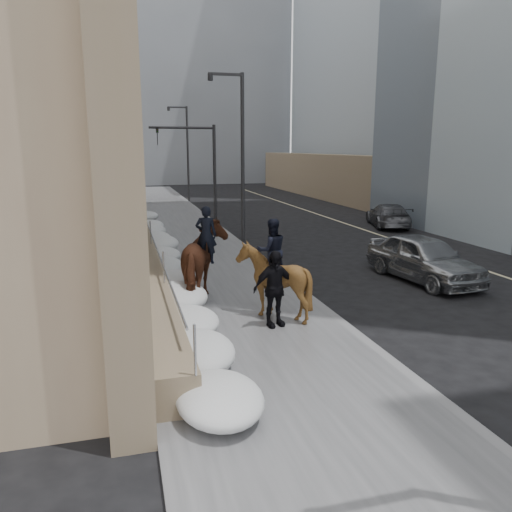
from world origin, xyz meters
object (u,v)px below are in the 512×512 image
Objects in this scene: car_grey at (388,215)px; mounted_horse_left at (205,260)px; pedestrian at (274,289)px; car_silver at (424,258)px; mounted_horse_right at (273,277)px.

mounted_horse_left is at bearing 59.60° from car_grey.
mounted_horse_left is at bearing 104.36° from pedestrian.
car_silver is 1.01× the size of car_grey.
mounted_horse_left is 1.12× the size of mounted_horse_right.
mounted_horse_left is 0.63× the size of car_grey.
mounted_horse_right is 6.87m from car_silver.
mounted_horse_left reaches higher than car_grey.
pedestrian is 18.71m from car_grey.
pedestrian is 0.41× the size of car_silver.
mounted_horse_left reaches higher than pedestrian.
mounted_horse_right is at bearing -163.62° from car_silver.
pedestrian is (1.32, -2.71, -0.22)m from mounted_horse_left.
pedestrian is 0.41× the size of car_grey.
car_grey is (11.61, 14.67, -0.42)m from pedestrian.
car_silver is at bearing 15.20° from pedestrian.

